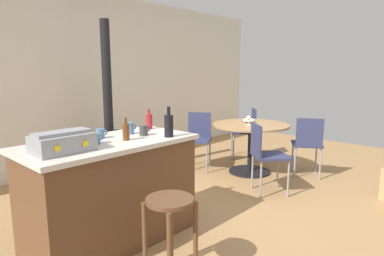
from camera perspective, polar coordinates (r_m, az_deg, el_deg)
The scene contains 20 objects.
ground_plane at distance 3.80m, azimuth 6.32°, elevation -13.68°, with size 8.80×8.80×0.00m, color #A37A4C.
back_wall at distance 5.54m, azimuth -16.82°, elevation 7.80°, with size 8.00×0.10×2.70m, color silver.
kitchen_island at distance 3.06m, azimuth -13.69°, elevation -10.56°, with size 1.49×0.74×0.92m.
wooden_stool at distance 2.45m, azimuth -3.81°, elevation -15.48°, with size 0.34×0.34×0.63m.
dining_table at distance 4.97m, azimuth 10.05°, elevation -1.23°, with size 1.12×1.12×0.74m.
folding_chair_near at distance 5.82m, azimuth 9.39°, elevation -0.12°, with size 0.56×0.56×0.86m.
folding_chair_far at distance 5.12m, azimuth 1.08°, elevation -1.38°, with size 0.55×0.55×0.86m.
folding_chair_left at distance 4.16m, azimuth 12.48°, elevation -4.12°, with size 0.56×0.56×0.88m.
folding_chair_right at distance 4.96m, azimuth 19.32°, elevation -2.27°, with size 0.55×0.55×0.87m.
wood_stove at distance 4.94m, azimuth -14.03°, elevation -1.96°, with size 0.44×0.45×2.21m.
toolbox at distance 2.62m, azimuth -21.39°, elevation -2.29°, with size 0.42×0.28×0.16m.
bottle_0 at distance 3.00m, azimuth -4.02°, elevation 0.48°, with size 0.08×0.08×0.28m.
bottle_1 at distance 3.43m, azimuth -7.39°, elevation 1.18°, with size 0.07×0.07×0.21m.
bottle_2 at distance 2.91m, azimuth -11.31°, elevation -0.58°, with size 0.06×0.06×0.20m.
cup_0 at distance 3.19m, azimuth -10.60°, elevation -0.04°, with size 0.11×0.07×0.11m.
cup_1 at distance 3.05m, azimuth -15.50°, elevation -0.92°, with size 0.11×0.08×0.08m.
cup_2 at distance 3.10m, azimuth -8.30°, elevation -0.39°, with size 0.12×0.08×0.09m.
cup_3 at distance 2.82m, azimuth -16.33°, elevation -1.78°, with size 0.12×0.09×0.09m.
wine_glass at distance 4.77m, azimuth 9.76°, elevation 1.67°, with size 0.07×0.07×0.14m.
serving_bowl at distance 5.06m, azimuth 9.76°, elevation 1.33°, with size 0.18×0.18×0.07m, color white.
Camera 1 is at (-2.81, -2.05, 1.52)m, focal length 30.94 mm.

